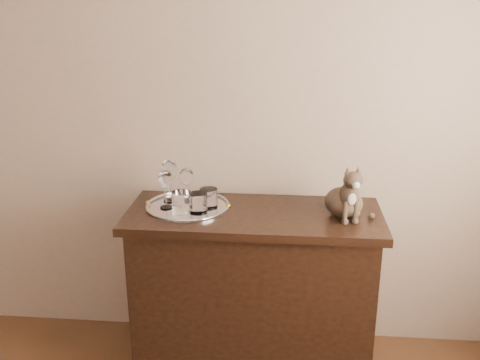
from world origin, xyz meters
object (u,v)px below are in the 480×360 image
object	(u,v)px
tray	(188,207)
tumbler_a	(198,203)
wine_glass_a	(169,180)
wine_glass_c	(166,189)
cat	(344,189)
sideboard	(253,292)
tumbler_b	(181,202)
tumbler_c	(209,198)
wine_glass_d	(187,186)

from	to	relation	value
tray	tumbler_a	size ratio (longest dim) A/B	4.19
wine_glass_a	wine_glass_c	world-z (taller)	wine_glass_a
tumbler_a	cat	size ratio (longest dim) A/B	0.37
sideboard	tumbler_b	bearing A→B (deg)	-172.11
wine_glass_c	tumbler_c	distance (m)	0.21
tumbler_a	cat	distance (m)	0.67
sideboard	tray	size ratio (longest dim) A/B	3.00
wine_glass_c	tumbler_c	size ratio (longest dim) A/B	1.97
tumbler_b	tumbler_c	xyz separation A→B (m)	(0.12, 0.06, -0.00)
cat	wine_glass_a	bearing A→B (deg)	160.16
wine_glass_c	cat	world-z (taller)	cat
tumbler_b	cat	distance (m)	0.75
tray	tumbler_b	xyz separation A→B (m)	(-0.02, -0.07, 0.05)
sideboard	tumbler_c	bearing A→B (deg)	175.92
wine_glass_a	tumbler_a	size ratio (longest dim) A/B	2.20
wine_glass_a	cat	xyz separation A→B (m)	(0.83, -0.09, 0.02)
tray	tumbler_c	xyz separation A→B (m)	(0.10, -0.01, 0.05)
tumbler_a	tumbler_c	bearing A→B (deg)	58.59
sideboard	wine_glass_c	xyz separation A→B (m)	(-0.42, -0.00, 0.53)
wine_glass_d	wine_glass_c	bearing A→B (deg)	-144.59
tumbler_a	tumbler_c	world-z (taller)	same
tray	tumbler_c	distance (m)	0.12
tumbler_c	cat	xyz separation A→B (m)	(0.63, -0.01, 0.07)
cat	wine_glass_c	bearing A→B (deg)	166.61
tumbler_c	sideboard	bearing A→B (deg)	-4.08
sideboard	tumbler_a	bearing A→B (deg)	-169.17
tray	tumbler_c	size ratio (longest dim) A/B	4.20
tumbler_c	wine_glass_c	bearing A→B (deg)	-174.94
cat	tray	bearing A→B (deg)	164.48
tray	wine_glass_c	xyz separation A→B (m)	(-0.10, -0.03, 0.10)
tumbler_a	wine_glass_a	bearing A→B (deg)	139.53
sideboard	wine_glass_c	distance (m)	0.67
tray	wine_glass_a	bearing A→B (deg)	146.61
sideboard	tumbler_a	xyz separation A→B (m)	(-0.25, -0.05, 0.48)
tumbler_a	tumbler_c	size ratio (longest dim) A/B	1.00
tumbler_a	tumbler_b	distance (m)	0.08
cat	tumbler_c	bearing A→B (deg)	165.10
tray	tumbler_a	xyz separation A→B (m)	(0.06, -0.07, 0.05)
wine_glass_c	tumbler_c	bearing A→B (deg)	5.06
sideboard	wine_glass_c	world-z (taller)	wine_glass_c
wine_glass_c	wine_glass_d	size ratio (longest dim) A/B	1.03
wine_glass_c	tumbler_a	world-z (taller)	wine_glass_c
wine_glass_d	tumbler_c	size ratio (longest dim) A/B	1.90
wine_glass_d	tumbler_c	distance (m)	0.13
tumbler_a	wine_glass_d	bearing A→B (deg)	123.81
sideboard	tray	xyz separation A→B (m)	(-0.32, 0.03, 0.43)
tray	wine_glass_a	size ratio (longest dim) A/B	1.90
tumbler_c	tumbler_a	bearing A→B (deg)	-121.41
wine_glass_a	tumbler_c	xyz separation A→B (m)	(0.20, -0.08, -0.06)
tumbler_c	tray	bearing A→B (deg)	174.46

